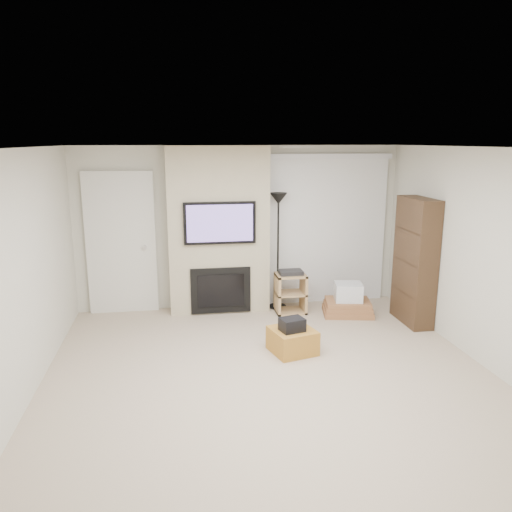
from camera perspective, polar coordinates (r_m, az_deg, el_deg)
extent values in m
cube|color=tan|center=(5.56, 2.07, -14.46)|extent=(5.00, 5.50, 0.00)
cube|color=white|center=(4.93, 2.31, 12.26)|extent=(5.00, 5.50, 0.00)
cube|color=beige|center=(7.76, -1.85, 3.28)|extent=(5.00, 0.00, 2.50)
cube|color=beige|center=(2.66, 14.59, -17.20)|extent=(5.00, 0.00, 2.50)
cube|color=beige|center=(5.23, -25.79, -2.87)|extent=(0.00, 5.50, 2.50)
cube|color=beige|center=(6.10, 25.85, -0.74)|extent=(0.00, 5.50, 2.50)
cube|color=silver|center=(5.80, 4.65, 12.32)|extent=(0.35, 0.18, 0.01)
cube|color=#AC7529|center=(6.28, 4.18, -9.62)|extent=(0.61, 0.61, 0.30)
cube|color=black|center=(6.15, 4.15, -7.82)|extent=(0.33, 0.28, 0.16)
cube|color=#B9AB8B|center=(7.52, -4.30, 2.94)|extent=(1.50, 0.40, 2.50)
cube|color=black|center=(7.27, -4.16, 3.79)|extent=(1.05, 0.06, 0.62)
cube|color=#634E93|center=(7.24, -4.13, 3.75)|extent=(0.96, 0.00, 0.54)
cube|color=black|center=(7.53, -4.05, -3.94)|extent=(0.90, 0.04, 0.70)
cube|color=black|center=(7.51, -4.03, -3.99)|extent=(0.70, 0.02, 0.50)
cube|color=silver|center=(7.73, -15.15, 1.43)|extent=(1.02, 0.08, 2.14)
cube|color=#BAB59E|center=(7.75, -15.13, 1.12)|extent=(0.90, 0.05, 2.05)
cylinder|color=silver|center=(7.68, -12.63, 0.96)|extent=(0.07, 0.06, 0.07)
cube|color=silver|center=(7.89, 8.47, 11.20)|extent=(1.98, 0.10, 0.08)
cube|color=white|center=(8.03, 8.17, 2.72)|extent=(1.90, 0.03, 2.29)
cylinder|color=black|center=(7.92, 2.46, -5.77)|extent=(0.27, 0.27, 0.03)
cylinder|color=black|center=(7.68, 2.52, 0.20)|extent=(0.03, 0.03, 1.68)
cone|color=black|center=(7.54, 2.59, 6.57)|extent=(0.27, 0.27, 0.17)
cube|color=tan|center=(7.59, 2.44, -4.34)|extent=(0.04, 0.38, 0.60)
cube|color=tan|center=(7.68, 5.45, -4.18)|extent=(0.04, 0.38, 0.60)
cube|color=tan|center=(7.72, 3.92, -6.28)|extent=(0.45, 0.38, 0.03)
cube|color=tan|center=(7.63, 3.96, -4.26)|extent=(0.45, 0.38, 0.03)
cube|color=tan|center=(7.55, 3.99, -2.19)|extent=(0.45, 0.38, 0.03)
cube|color=black|center=(7.54, 4.00, -1.86)|extent=(0.35, 0.25, 0.06)
cube|color=#9B643D|center=(7.73, 10.40, -6.26)|extent=(0.82, 0.68, 0.08)
cube|color=#9B643D|center=(7.70, 10.42, -5.73)|extent=(0.77, 0.64, 0.07)
cube|color=#9B643D|center=(7.68, 10.44, -5.24)|extent=(0.73, 0.59, 0.07)
cube|color=silver|center=(7.63, 10.49, -4.04)|extent=(0.46, 0.42, 0.26)
cube|color=#352315|center=(7.40, 17.72, -0.60)|extent=(0.30, 0.80, 1.80)
cube|color=#352315|center=(7.50, 17.35, -3.95)|extent=(0.26, 0.72, 0.02)
cube|color=#352315|center=(7.39, 17.58, -0.61)|extent=(0.26, 0.72, 0.02)
cube|color=#352315|center=(7.30, 17.82, 2.83)|extent=(0.26, 0.72, 0.02)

